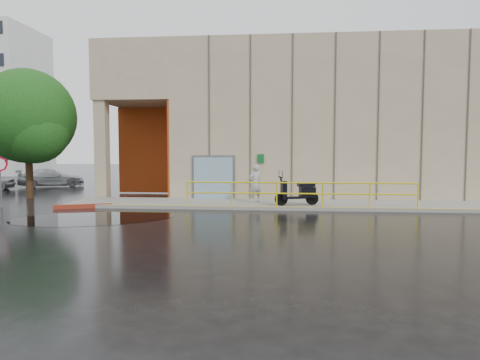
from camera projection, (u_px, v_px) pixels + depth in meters
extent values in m
plane|color=black|center=(182.00, 221.00, 15.05)|extent=(120.00, 120.00, 0.00)
cube|color=gray|center=(292.00, 204.00, 19.14)|extent=(20.00, 3.00, 0.15)
cube|color=tan|center=(324.00, 125.00, 25.14)|extent=(16.00, 10.00, 8.00)
cube|color=tan|center=(157.00, 84.00, 25.89)|extent=(4.00, 10.00, 3.00)
cube|color=tan|center=(102.00, 150.00, 21.75)|extent=(0.60, 0.60, 5.00)
cube|color=#A02E0E|center=(151.00, 150.00, 24.68)|extent=(3.80, 0.15, 4.90)
cube|color=#A02E0E|center=(177.00, 150.00, 22.76)|extent=(0.10, 3.50, 4.90)
cube|color=#97BACE|center=(213.00, 178.00, 20.79)|extent=(1.90, 0.10, 2.00)
cube|color=#5C5D61|center=(214.00, 178.00, 20.87)|extent=(2.10, 0.06, 2.20)
cube|color=#0C5623|center=(261.00, 159.00, 20.57)|extent=(0.32, 0.04, 0.42)
cylinder|color=yellow|center=(300.00, 183.00, 17.70)|extent=(9.50, 0.06, 0.06)
cylinder|color=yellow|center=(300.00, 194.00, 17.73)|extent=(9.50, 0.06, 0.06)
imported|color=#AAAAAF|center=(255.00, 183.00, 19.25)|extent=(0.74, 0.71, 1.71)
cylinder|color=black|center=(281.00, 199.00, 18.12)|extent=(0.56, 0.26, 0.55)
cylinder|color=black|center=(312.00, 198.00, 18.38)|extent=(0.56, 0.26, 0.55)
cylinder|color=#5C5D61|center=(1.00, 185.00, 18.73)|extent=(0.06, 0.06, 1.94)
cube|color=maroon|center=(83.00, 206.00, 18.40)|extent=(2.31, 1.00, 0.18)
cube|color=black|center=(95.00, 218.00, 15.81)|extent=(6.77, 5.40, 0.01)
imported|color=#B7BBC0|center=(51.00, 178.00, 29.18)|extent=(4.56, 3.50, 1.23)
cylinder|color=black|center=(29.00, 171.00, 22.22)|extent=(0.36, 0.36, 2.79)
sphere|color=#1C591F|center=(27.00, 116.00, 22.02)|extent=(4.85, 4.85, 4.85)
sphere|color=#1C591F|center=(35.00, 130.00, 21.63)|extent=(3.39, 3.39, 3.39)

